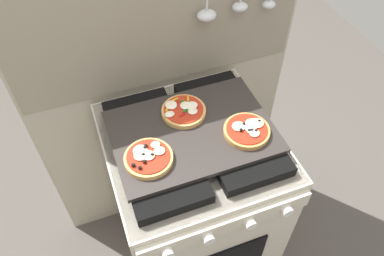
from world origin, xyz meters
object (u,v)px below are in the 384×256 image
(pizza_left, at_px, (148,157))
(pizza_center, at_px, (183,111))
(baking_tray, at_px, (192,132))
(stove, at_px, (192,202))
(pizza_right, at_px, (247,130))

(pizza_left, xyz_separation_m, pizza_center, (0.17, 0.15, -0.00))
(baking_tray, distance_m, pizza_left, 0.19)
(baking_tray, xyz_separation_m, pizza_left, (-0.17, -0.07, 0.02))
(stove, distance_m, pizza_center, 0.49)
(baking_tray, bearing_deg, pizza_center, 91.67)
(baking_tray, bearing_deg, pizza_right, -24.05)
(stove, relative_size, pizza_right, 5.81)
(pizza_right, bearing_deg, pizza_left, 178.99)
(baking_tray, xyz_separation_m, pizza_center, (-0.00, 0.08, 0.02))
(baking_tray, relative_size, pizza_right, 3.49)
(baking_tray, height_order, pizza_right, pizza_right)
(pizza_left, relative_size, pizza_center, 1.00)
(stove, xyz_separation_m, pizza_center, (-0.00, 0.09, 0.48))
(pizza_left, distance_m, pizza_center, 0.23)
(pizza_left, distance_m, pizza_right, 0.34)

